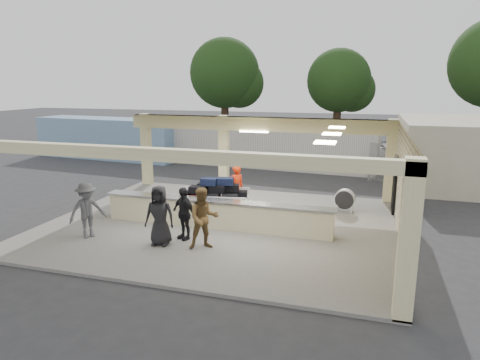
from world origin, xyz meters
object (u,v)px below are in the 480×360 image
(passenger_b, at_px, (184,213))
(car_dark, at_px, (398,152))
(baggage_counter, at_px, (216,214))
(passenger_c, at_px, (87,210))
(car_white_a, at_px, (401,155))
(passenger_a, at_px, (204,218))
(container_blue, at_px, (109,138))
(container_white, at_px, (270,144))
(luggage_cart, at_px, (214,196))
(baggage_handler, at_px, (236,188))
(passenger_d, at_px, (160,215))
(drum_fan, at_px, (345,200))

(passenger_b, relative_size, car_dark, 0.44)
(baggage_counter, distance_m, passenger_c, 4.20)
(passenger_b, relative_size, car_white_a, 0.36)
(passenger_a, xyz_separation_m, car_dark, (6.44, 17.82, -0.39))
(baggage_counter, bearing_deg, container_blue, 135.43)
(passenger_c, xyz_separation_m, car_dark, (10.36, 18.04, -0.36))
(baggage_counter, bearing_deg, container_white, 93.97)
(luggage_cart, height_order, passenger_c, passenger_c)
(passenger_c, relative_size, car_white_a, 0.39)
(baggage_handler, height_order, passenger_d, passenger_d)
(passenger_c, relative_size, car_dark, 0.47)
(car_white_a, distance_m, container_blue, 19.04)
(drum_fan, height_order, passenger_d, passenger_d)
(car_white_a, bearing_deg, car_dark, -4.83)
(passenger_a, xyz_separation_m, passenger_c, (-3.92, -0.21, -0.03))
(luggage_cart, bearing_deg, baggage_counter, -78.51)
(passenger_c, relative_size, container_blue, 0.18)
(passenger_d, relative_size, car_dark, 0.48)
(passenger_b, bearing_deg, car_white_a, 91.07)
(passenger_b, bearing_deg, passenger_c, -139.46)
(drum_fan, relative_size, container_blue, 0.09)
(baggage_counter, bearing_deg, passenger_b, -113.59)
(drum_fan, relative_size, baggage_handler, 0.49)
(container_blue, bearing_deg, passenger_a, -42.96)
(baggage_handler, distance_m, car_white_a, 14.09)
(passenger_b, xyz_separation_m, car_dark, (7.34, 17.27, -0.31))
(luggage_cart, xyz_separation_m, drum_fan, (4.65, 1.99, -0.30))
(passenger_c, distance_m, container_white, 14.38)
(passenger_c, distance_m, passenger_d, 2.52)
(passenger_c, bearing_deg, passenger_a, -51.20)
(passenger_a, bearing_deg, luggage_cart, 75.15)
(baggage_counter, xyz_separation_m, container_blue, (-12.00, 11.82, 0.75))
(passenger_c, height_order, passenger_d, passenger_d)
(car_dark, bearing_deg, luggage_cart, -163.78)
(passenger_a, distance_m, car_white_a, 17.59)
(drum_fan, bearing_deg, container_white, 125.68)
(baggage_counter, height_order, drum_fan, baggage_counter)
(baggage_handler, distance_m, passenger_c, 5.58)
(passenger_a, distance_m, passenger_d, 1.41)
(passenger_a, relative_size, passenger_d, 1.01)
(passenger_a, relative_size, container_blue, 0.18)
(passenger_a, bearing_deg, car_white_a, 38.51)
(luggage_cart, distance_m, passenger_d, 3.24)
(passenger_a, distance_m, container_white, 13.95)
(drum_fan, bearing_deg, baggage_handler, -158.65)
(car_white_a, bearing_deg, drum_fan, 158.06)
(passenger_d, relative_size, container_white, 0.15)
(passenger_c, bearing_deg, container_blue, 66.76)
(baggage_handler, height_order, car_dark, baggage_handler)
(drum_fan, bearing_deg, passenger_c, -139.48)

